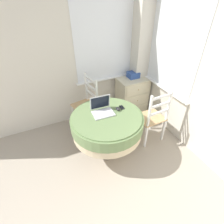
{
  "coord_description": "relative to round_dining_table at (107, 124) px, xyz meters",
  "views": [
    {
      "loc": [
        -0.06,
        0.41,
        2.27
      ],
      "look_at": [
        0.87,
        2.38,
        0.68
      ],
      "focal_mm": 28.0,
      "sensor_mm": 36.0,
      "label": 1
    }
  ],
  "objects": [
    {
      "name": "round_dining_table",
      "position": [
        0.0,
        0.0,
        0.0
      ],
      "size": [
        1.06,
        1.06,
        0.76
      ],
      "color": "#4C3D2D",
      "rests_on": "ground_plane"
    },
    {
      "name": "dining_chair_near_right_window",
      "position": [
        0.81,
        -0.04,
        -0.13
      ],
      "size": [
        0.43,
        0.39,
        1.02
      ],
      "color": "tan",
      "rests_on": "ground_plane"
    },
    {
      "name": "computer_mouse",
      "position": [
        0.21,
        0.06,
        0.17
      ],
      "size": [
        0.06,
        0.09,
        0.05
      ],
      "color": "black",
      "rests_on": "round_dining_table"
    },
    {
      "name": "laptop",
      "position": [
        -0.03,
        0.11,
        0.2
      ],
      "size": [
        0.32,
        0.27,
        0.24
      ],
      "color": "silver",
      "rests_on": "round_dining_table"
    },
    {
      "name": "dining_chair_near_back_window",
      "position": [
        -0.06,
        0.81,
        -0.13
      ],
      "size": [
        0.45,
        0.49,
        1.02
      ],
      "color": "tan",
      "rests_on": "ground_plane"
    },
    {
      "name": "cell_phone",
      "position": [
        0.29,
        0.09,
        0.15
      ],
      "size": [
        0.06,
        0.11,
        0.01
      ],
      "color": "black",
      "rests_on": "round_dining_table"
    },
    {
      "name": "storage_box",
      "position": [
        0.98,
        0.93,
        0.21
      ],
      "size": [
        0.21,
        0.19,
        0.11
      ],
      "color": "#2D4C93",
      "rests_on": "corner_cabinet"
    },
    {
      "name": "corner_room_shell",
      "position": [
        0.47,
        -0.1,
        0.67
      ],
      "size": [
        4.27,
        5.23,
        2.55
      ],
      "color": "beige",
      "rests_on": "ground_plane"
    },
    {
      "name": "corner_cabinet",
      "position": [
        0.96,
        0.88,
        -0.23
      ],
      "size": [
        0.61,
        0.46,
        0.77
      ],
      "color": "beige",
      "rests_on": "ground_plane"
    }
  ]
}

